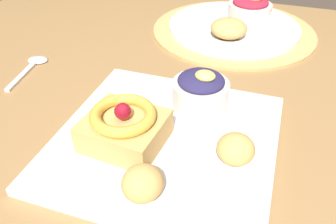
{
  "coord_description": "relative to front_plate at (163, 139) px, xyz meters",
  "views": [
    {
      "loc": [
        0.12,
        -0.43,
        1.06
      ],
      "look_at": [
        -0.0,
        -0.07,
        0.77
      ],
      "focal_mm": 36.95,
      "sensor_mm": 36.0,
      "label": 1
    }
  ],
  "objects": [
    {
      "name": "spoon",
      "position": [
        -0.31,
        0.12,
        -0.0
      ],
      "size": [
        0.04,
        0.13,
        0.0
      ],
      "rotation": [
        0.0,
        0.0,
        1.72
      ],
      "color": "silver",
      "rests_on": "dining_table"
    },
    {
      "name": "front_plate",
      "position": [
        0.0,
        0.0,
        0.0
      ],
      "size": [
        0.3,
        0.3,
        0.01
      ],
      "primitive_type": "cube",
      "color": "white",
      "rests_on": "dining_table"
    },
    {
      "name": "back_ramekin",
      "position": [
        0.06,
        0.43,
        0.04
      ],
      "size": [
        0.1,
        0.1,
        0.07
      ],
      "color": "silver",
      "rests_on": "back_plate"
    },
    {
      "name": "back_pastry",
      "position": [
        0.03,
        0.34,
        0.03
      ],
      "size": [
        0.08,
        0.08,
        0.04
      ],
      "primitive_type": "ellipsoid",
      "color": "tan",
      "rests_on": "back_plate"
    },
    {
      "name": "back_plate",
      "position": [
        0.03,
        0.41,
        0.01
      ],
      "size": [
        0.29,
        0.29,
        0.01
      ],
      "primitive_type": "cylinder",
      "color": "white",
      "rests_on": "woven_placemat"
    },
    {
      "name": "dining_table",
      "position": [
        0.0,
        0.09,
        -0.1
      ],
      "size": [
        1.23,
        1.06,
        0.73
      ],
      "color": "olive",
      "rests_on": "ground_plane"
    },
    {
      "name": "berry_ramekin",
      "position": [
        0.03,
        0.08,
        0.04
      ],
      "size": [
        0.09,
        0.09,
        0.07
      ],
      "color": "silver",
      "rests_on": "front_plate"
    },
    {
      "name": "cake_slice",
      "position": [
        -0.05,
        -0.03,
        0.03
      ],
      "size": [
        0.11,
        0.1,
        0.06
      ],
      "rotation": [
        0.0,
        0.0,
        -0.09
      ],
      "color": "tan",
      "rests_on": "front_plate"
    },
    {
      "name": "woven_placemat",
      "position": [
        0.03,
        0.41,
        -0.0
      ],
      "size": [
        0.36,
        0.36,
        0.0
      ],
      "primitive_type": "cylinder",
      "color": "tan",
      "rests_on": "dining_table"
    },
    {
      "name": "fritter_middle",
      "position": [
        0.01,
        -0.1,
        0.03
      ],
      "size": [
        0.05,
        0.05,
        0.04
      ],
      "primitive_type": "ellipsoid",
      "color": "tan",
      "rests_on": "front_plate"
    },
    {
      "name": "fritter_front",
      "position": [
        0.1,
        -0.02,
        0.03
      ],
      "size": [
        0.05,
        0.05,
        0.04
      ],
      "primitive_type": "ellipsoid",
      "color": "tan",
      "rests_on": "front_plate"
    }
  ]
}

